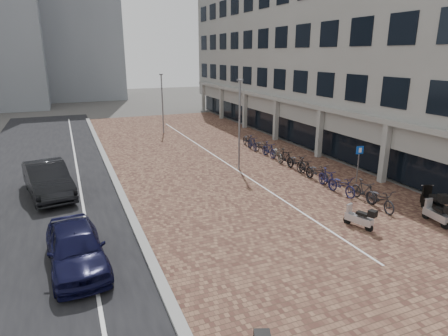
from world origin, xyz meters
TOP-DOWN VIEW (x-y plane):
  - ground at (0.00, 0.00)m, footprint 140.00×140.00m
  - plaza_brick at (2.00, 12.00)m, footprint 14.50×42.00m
  - street_asphalt at (-9.00, 12.00)m, footprint 8.00×50.00m
  - curb at (-5.10, 12.00)m, footprint 0.35×42.00m
  - lane_line at (-7.00, 12.00)m, footprint 0.12×44.00m
  - parking_line at (2.20, 12.00)m, footprint 0.10×30.00m
  - office_building at (12.97, 16.00)m, footprint 8.40×40.00m
  - car_navy at (-7.47, 0.94)m, footprint 2.12×4.56m
  - car_dark at (-8.50, 8.91)m, footprint 2.73×5.43m
  - scooter_front at (3.50, -0.22)m, footprint 0.85×1.46m
  - scooter_mid at (7.50, -0.40)m, footprint 1.20×1.86m
  - scooter_back at (6.79, -1.19)m, footprint 0.63×1.51m
  - parking_sign at (7.50, 4.53)m, footprint 0.44×0.11m
  - lamp_near at (2.40, 9.36)m, footprint 0.12×0.12m
  - lamp_far at (0.82, 22.38)m, footprint 0.12×0.12m
  - bike_row at (5.61, 7.90)m, footprint 1.20×15.83m

SIDE VIEW (x-z plane):
  - ground at x=0.00m, z-range 0.00..0.00m
  - street_asphalt at x=-9.00m, z-range -0.01..0.02m
  - plaza_brick at x=2.00m, z-range -0.01..0.03m
  - lane_line at x=-7.00m, z-range 0.02..0.02m
  - parking_line at x=2.20m, z-range 0.03..0.04m
  - curb at x=-5.10m, z-range 0.00..0.14m
  - scooter_front at x=3.50m, z-range 0.00..0.96m
  - scooter_back at x=6.79m, z-range 0.00..1.01m
  - bike_row at x=5.61m, z-range 0.00..1.05m
  - scooter_mid at x=7.50m, z-range 0.00..1.23m
  - car_navy at x=-7.47m, z-range 0.00..1.51m
  - car_dark at x=-8.50m, z-range 0.00..1.71m
  - parking_sign at x=7.50m, z-range 0.33..2.43m
  - lamp_far at x=0.82m, z-range 0.00..5.24m
  - lamp_near at x=2.40m, z-range 0.00..5.49m
  - office_building at x=12.97m, z-range 0.94..15.94m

